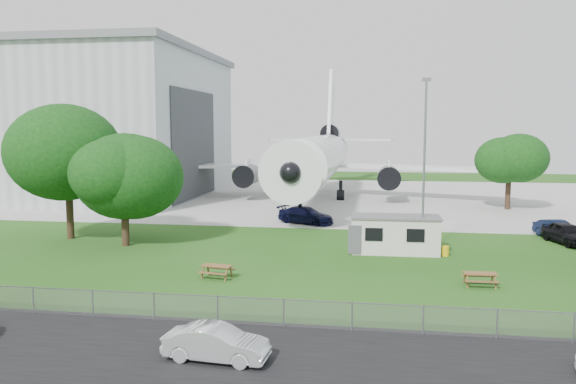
# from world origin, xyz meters

# --- Properties ---
(ground) EXTENTS (160.00, 160.00, 0.00)m
(ground) POSITION_xyz_m (0.00, 0.00, 0.00)
(ground) COLOR #31611F
(asphalt_strip) EXTENTS (120.00, 8.00, 0.02)m
(asphalt_strip) POSITION_xyz_m (0.00, -13.00, 0.01)
(asphalt_strip) COLOR black
(asphalt_strip) RESTS_ON ground
(concrete_apron) EXTENTS (120.00, 46.00, 0.03)m
(concrete_apron) POSITION_xyz_m (0.00, 38.00, 0.01)
(concrete_apron) COLOR #B7B7B2
(concrete_apron) RESTS_ON ground
(hangar) EXTENTS (43.00, 31.00, 18.55)m
(hangar) POSITION_xyz_m (-37.97, 36.00, 9.41)
(hangar) COLOR #B2B7BC
(hangar) RESTS_ON ground
(airliner) EXTENTS (46.36, 47.73, 17.69)m
(airliner) POSITION_xyz_m (-2.00, 35.86, 5.27)
(airliner) COLOR white
(airliner) RESTS_ON ground
(site_cabin) EXTENTS (6.77, 2.81, 2.62)m
(site_cabin) POSITION_xyz_m (6.37, 6.50, 1.31)
(site_cabin) COLOR beige
(site_cabin) RESTS_ON ground
(picnic_west) EXTENTS (2.02, 1.77, 0.76)m
(picnic_west) POSITION_xyz_m (-4.20, -1.96, 0.00)
(picnic_west) COLOR olive
(picnic_west) RESTS_ON ground
(picnic_east) EXTENTS (1.86, 1.57, 0.76)m
(picnic_east) POSITION_xyz_m (10.75, -1.40, 0.00)
(picnic_east) COLOR olive
(picnic_east) RESTS_ON ground
(fence) EXTENTS (58.00, 0.04, 1.30)m
(fence) POSITION_xyz_m (0.00, -9.50, 0.00)
(fence) COLOR gray
(fence) RESTS_ON ground
(lamp_mast) EXTENTS (0.16, 0.16, 12.00)m
(lamp_mast) POSITION_xyz_m (8.20, 6.20, 6.00)
(lamp_mast) COLOR slate
(lamp_mast) RESTS_ON ground
(tree_west_big) EXTENTS (9.02, 9.02, 11.51)m
(tree_west_big) POSITION_xyz_m (-18.99, 7.70, 6.99)
(tree_west_big) COLOR #382619
(tree_west_big) RESTS_ON ground
(tree_west_small) EXTENTS (7.66, 7.66, 8.78)m
(tree_west_small) POSITION_xyz_m (-13.46, 5.78, 4.95)
(tree_west_small) COLOR #382619
(tree_west_small) RESTS_ON ground
(tree_far_apron) EXTENTS (6.16, 6.16, 8.15)m
(tree_far_apron) POSITION_xyz_m (19.10, 29.80, 5.05)
(tree_far_apron) COLOR #382619
(tree_far_apron) RESTS_ON ground
(car_centre_sedan) EXTENTS (4.12, 1.74, 1.32)m
(car_centre_sedan) POSITION_xyz_m (-0.95, -13.36, 0.66)
(car_centre_sedan) COLOR silver
(car_centre_sedan) RESTS_ON ground
(car_ne_hatch) EXTENTS (3.05, 5.02, 1.60)m
(car_ne_hatch) POSITION_xyz_m (19.35, 11.53, 0.80)
(car_ne_hatch) COLOR black
(car_ne_hatch) RESTS_ON ground
(car_ne_sedan) EXTENTS (2.90, 4.68, 1.46)m
(car_ne_sedan) POSITION_xyz_m (19.24, 13.37, 0.73)
(car_ne_sedan) COLOR black
(car_ne_sedan) RESTS_ON ground
(car_apron_van) EXTENTS (5.72, 4.03, 1.54)m
(car_apron_van) POSITION_xyz_m (-1.33, 17.47, 0.77)
(car_apron_van) COLOR black
(car_apron_van) RESTS_ON ground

